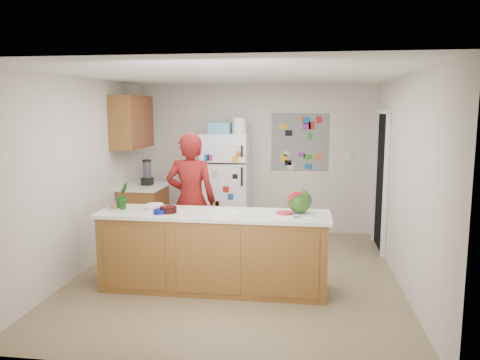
# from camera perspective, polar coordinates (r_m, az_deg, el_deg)

# --- Properties ---
(floor) EXTENTS (4.00, 4.50, 0.02)m
(floor) POSITION_cam_1_polar(r_m,az_deg,el_deg) (6.11, -0.42, -11.55)
(floor) COLOR brown
(floor) RESTS_ON ground
(wall_back) EXTENTS (4.00, 0.02, 2.50)m
(wall_back) POSITION_cam_1_polar(r_m,az_deg,el_deg) (8.02, 1.90, 2.58)
(wall_back) COLOR beige
(wall_back) RESTS_ON ground
(wall_left) EXTENTS (0.02, 4.50, 2.50)m
(wall_left) POSITION_cam_1_polar(r_m,az_deg,el_deg) (6.40, -18.54, 0.57)
(wall_left) COLOR beige
(wall_left) RESTS_ON ground
(wall_right) EXTENTS (0.02, 4.50, 2.50)m
(wall_right) POSITION_cam_1_polar(r_m,az_deg,el_deg) (5.86, 19.42, -0.19)
(wall_right) COLOR beige
(wall_right) RESTS_ON ground
(ceiling) EXTENTS (4.00, 4.50, 0.02)m
(ceiling) POSITION_cam_1_polar(r_m,az_deg,el_deg) (5.75, -0.44, 12.75)
(ceiling) COLOR white
(ceiling) RESTS_ON wall_back
(doorway) EXTENTS (0.03, 0.85, 2.04)m
(doorway) POSITION_cam_1_polar(r_m,az_deg,el_deg) (7.30, 16.90, -0.23)
(doorway) COLOR black
(doorway) RESTS_ON ground
(peninsula_base) EXTENTS (2.60, 0.62, 0.88)m
(peninsula_base) POSITION_cam_1_polar(r_m,az_deg,el_deg) (5.53, -3.25, -8.84)
(peninsula_base) COLOR brown
(peninsula_base) RESTS_ON floor
(peninsula_top) EXTENTS (2.68, 0.70, 0.04)m
(peninsula_top) POSITION_cam_1_polar(r_m,az_deg,el_deg) (5.41, -3.29, -4.18)
(peninsula_top) COLOR silver
(peninsula_top) RESTS_ON peninsula_base
(side_counter_base) EXTENTS (0.60, 0.80, 0.86)m
(side_counter_base) POSITION_cam_1_polar(r_m,az_deg,el_deg) (7.64, -11.60, -4.14)
(side_counter_base) COLOR brown
(side_counter_base) RESTS_ON floor
(side_counter_top) EXTENTS (0.64, 0.84, 0.04)m
(side_counter_top) POSITION_cam_1_polar(r_m,az_deg,el_deg) (7.56, -11.70, -0.81)
(side_counter_top) COLOR silver
(side_counter_top) RESTS_ON side_counter_base
(upper_cabinets) EXTENTS (0.35, 1.00, 0.80)m
(upper_cabinets) POSITION_cam_1_polar(r_m,az_deg,el_deg) (7.46, -13.02, 6.91)
(upper_cabinets) COLOR brown
(upper_cabinets) RESTS_ON wall_left
(refrigerator) EXTENTS (0.75, 0.70, 1.70)m
(refrigerator) POSITION_cam_1_polar(r_m,az_deg,el_deg) (7.76, -1.72, -0.61)
(refrigerator) COLOR silver
(refrigerator) RESTS_ON floor
(fridge_top_bin) EXTENTS (0.35, 0.28, 0.18)m
(fridge_top_bin) POSITION_cam_1_polar(r_m,az_deg,el_deg) (7.68, -2.49, 6.34)
(fridge_top_bin) COLOR #5999B2
(fridge_top_bin) RESTS_ON refrigerator
(photo_collage) EXTENTS (0.95, 0.01, 0.95)m
(photo_collage) POSITION_cam_1_polar(r_m,az_deg,el_deg) (7.93, 7.31, 4.62)
(photo_collage) COLOR slate
(photo_collage) RESTS_ON wall_back
(person) EXTENTS (0.68, 0.47, 1.81)m
(person) POSITION_cam_1_polar(r_m,az_deg,el_deg) (6.21, -6.00, -2.50)
(person) COLOR maroon
(person) RESTS_ON floor
(blender_appliance) EXTENTS (0.12, 0.12, 0.38)m
(blender_appliance) POSITION_cam_1_polar(r_m,az_deg,el_deg) (7.56, -11.26, 0.82)
(blender_appliance) COLOR black
(blender_appliance) RESTS_ON side_counter_top
(cutting_board) EXTENTS (0.45, 0.36, 0.01)m
(cutting_board) POSITION_cam_1_polar(r_m,az_deg,el_deg) (5.35, 6.57, -4.08)
(cutting_board) COLOR silver
(cutting_board) RESTS_ON peninsula_top
(watermelon) EXTENTS (0.28, 0.28, 0.28)m
(watermelon) POSITION_cam_1_polar(r_m,az_deg,el_deg) (5.34, 7.25, -2.53)
(watermelon) COLOR #164E10
(watermelon) RESTS_ON cutting_board
(watermelon_slice) EXTENTS (0.18, 0.18, 0.02)m
(watermelon_slice) POSITION_cam_1_polar(r_m,az_deg,el_deg) (5.30, 5.41, -4.00)
(watermelon_slice) COLOR #E9385A
(watermelon_slice) RESTS_ON cutting_board
(cherry_bowl) EXTENTS (0.22, 0.22, 0.07)m
(cherry_bowl) POSITION_cam_1_polar(r_m,az_deg,el_deg) (5.45, -8.74, -3.59)
(cherry_bowl) COLOR black
(cherry_bowl) RESTS_ON peninsula_top
(white_bowl) EXTENTS (0.25, 0.25, 0.06)m
(white_bowl) POSITION_cam_1_polar(r_m,az_deg,el_deg) (5.67, -10.33, -3.19)
(white_bowl) COLOR silver
(white_bowl) RESTS_ON peninsula_top
(cobalt_bowl) EXTENTS (0.18, 0.18, 0.05)m
(cobalt_bowl) POSITION_cam_1_polar(r_m,az_deg,el_deg) (5.41, -9.79, -3.80)
(cobalt_bowl) COLOR #04115F
(cobalt_bowl) RESTS_ON peninsula_top
(plate) EXTENTS (0.30, 0.30, 0.02)m
(plate) POSITION_cam_1_polar(r_m,az_deg,el_deg) (5.81, -14.90, -3.29)
(plate) COLOR beige
(plate) RESTS_ON peninsula_top
(paper_towel) EXTENTS (0.22, 0.21, 0.02)m
(paper_towel) POSITION_cam_1_polar(r_m,az_deg,el_deg) (5.32, -0.83, -4.05)
(paper_towel) COLOR white
(paper_towel) RESTS_ON peninsula_top
(keys) EXTENTS (0.09, 0.07, 0.01)m
(keys) POSITION_cam_1_polar(r_m,az_deg,el_deg) (5.19, 7.01, -4.50)
(keys) COLOR gray
(keys) RESTS_ON peninsula_top
(potted_plant) EXTENTS (0.14, 0.17, 0.31)m
(potted_plant) POSITION_cam_1_polar(r_m,az_deg,el_deg) (5.74, -14.19, -1.89)
(potted_plant) COLOR #1A430E
(potted_plant) RESTS_ON peninsula_top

